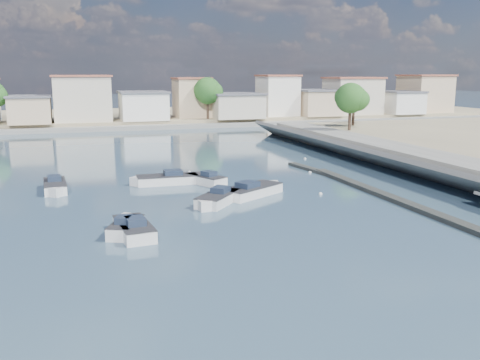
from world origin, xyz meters
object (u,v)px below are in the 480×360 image
Objects in this scene: motorboat_d at (217,200)px; motorboat_h at (254,191)px; motorboat_f at (205,180)px; motorboat_g at (55,187)px; motorboat_c at (164,180)px; motorboat_b at (127,227)px; motorboat_a at (133,228)px.

motorboat_d is 4.51m from motorboat_h.
motorboat_f and motorboat_g have the same top height.
motorboat_c is at bearing 105.77° from motorboat_d.
motorboat_b and motorboat_f have the same top height.
motorboat_f is 0.74× the size of motorboat_h.
motorboat_c is 9.41m from motorboat_h.
motorboat_c is 1.16× the size of motorboat_g.
motorboat_b is 0.75× the size of motorboat_g.
motorboat_d is at bearing -149.87° from motorboat_h.
motorboat_d is 0.89× the size of motorboat_g.
motorboat_c and motorboat_h have the same top height.
motorboat_b is at bearing -145.55° from motorboat_h.
motorboat_b is 9.32m from motorboat_d.
motorboat_f is (3.61, -1.00, -0.00)m from motorboat_c.
motorboat_b and motorboat_h have the same top height.
motorboat_h is (11.03, 8.18, -0.00)m from motorboat_a.
motorboat_a is 9.27m from motorboat_d.
motorboat_h is (2.86, -5.83, 0.00)m from motorboat_f.
motorboat_a is 1.20× the size of motorboat_f.
motorboat_h is at bearing 34.45° from motorboat_b.
motorboat_f is (8.17, 14.01, -0.00)m from motorboat_a.
motorboat_f is at bearing 82.68° from motorboat_d.
motorboat_a and motorboat_b have the same top height.
motorboat_f is (8.53, 13.64, 0.00)m from motorboat_b.
motorboat_d and motorboat_f have the same top height.
motorboat_f and motorboat_h have the same top height.
motorboat_f is at bearing 116.15° from motorboat_h.
motorboat_c is (4.92, 14.64, 0.00)m from motorboat_b.
motorboat_g is 17.32m from motorboat_h.
motorboat_g is at bearing 107.90° from motorboat_b.
motorboat_d is 15.00m from motorboat_g.
motorboat_a and motorboat_g have the same top height.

